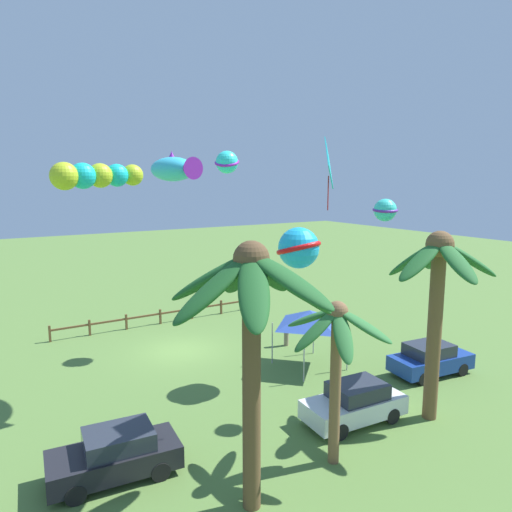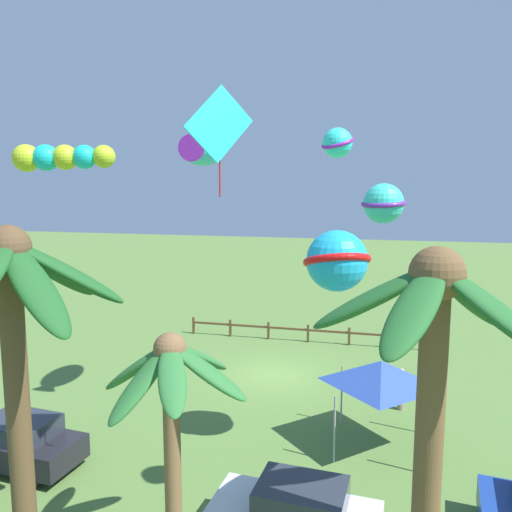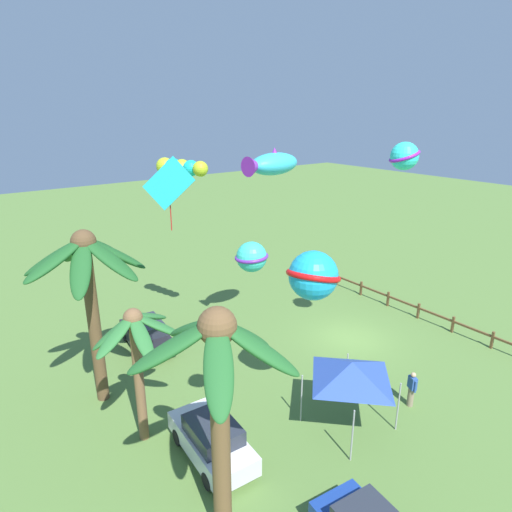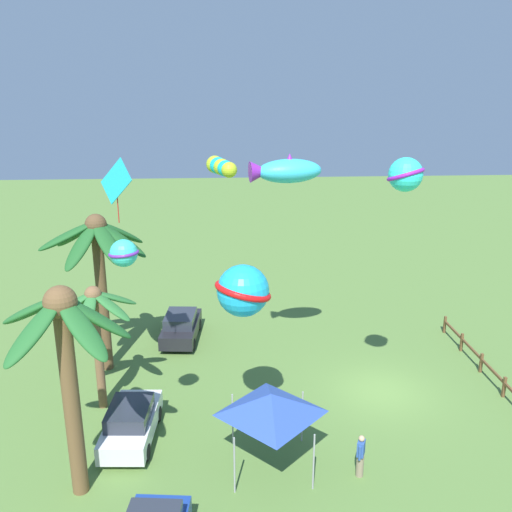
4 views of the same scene
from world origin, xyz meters
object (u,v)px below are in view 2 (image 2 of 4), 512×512
at_px(palm_tree_0, 171,393).
at_px(kite_ball_5, 337,261).
at_px(palm_tree_1, 433,349).
at_px(kite_ball_4, 337,143).
at_px(spectator_0, 401,389).
at_px(palm_tree_2, 11,307).
at_px(kite_diamond_1, 219,125).
at_px(kite_tube_3, 60,157).
at_px(kite_ball_2, 383,203).
at_px(festival_tent, 381,373).
at_px(kite_fish_0, 201,151).
at_px(parked_car_0, 18,442).

xyz_separation_m(palm_tree_0, kite_ball_5, (-2.79, -5.79, 2.00)).
height_order(palm_tree_1, kite_ball_4, kite_ball_4).
bearing_deg(kite_ball_5, spectator_0, -118.75).
relative_size(palm_tree_0, spectator_0, 3.38).
distance_m(palm_tree_2, spectator_0, 13.98).
xyz_separation_m(kite_diamond_1, kite_tube_3, (6.51, -3.77, -0.38)).
bearing_deg(kite_ball_2, palm_tree_1, 118.42).
xyz_separation_m(festival_tent, kite_diamond_1, (3.52, 5.32, 7.09)).
distance_m(festival_tent, kite_diamond_1, 9.54).
height_order(kite_tube_3, kite_ball_5, kite_tube_3).
relative_size(palm_tree_1, palm_tree_2, 0.96).
bearing_deg(kite_diamond_1, festival_tent, -123.47).
xyz_separation_m(palm_tree_1, kite_tube_3, (10.90, -4.83, 3.84)).
height_order(kite_fish_0, kite_ball_4, kite_ball_4).
relative_size(spectator_0, kite_diamond_1, 0.67).
bearing_deg(spectator_0, parked_car_0, 31.44).
distance_m(palm_tree_2, kite_ball_5, 8.75).
xyz_separation_m(kite_ball_2, kite_ball_4, (1.85, -9.32, 2.06)).
distance_m(kite_ball_4, kite_ball_5, 6.83).
xyz_separation_m(festival_tent, kite_ball_2, (0.09, 4.61, 5.45)).
bearing_deg(kite_tube_3, kite_fish_0, -144.54).
distance_m(kite_ball_2, kite_ball_5, 4.34).
height_order(festival_tent, kite_ball_5, kite_ball_5).
height_order(palm_tree_0, kite_ball_5, kite_ball_5).
bearing_deg(parked_car_0, kite_diamond_1, 167.57).
relative_size(palm_tree_2, kite_ball_5, 2.85).
relative_size(festival_tent, kite_ball_4, 1.59).
relative_size(palm_tree_2, kite_tube_3, 2.41).
relative_size(palm_tree_2, kite_ball_2, 5.73).
relative_size(kite_ball_4, kite_ball_5, 0.68).
distance_m(palm_tree_0, palm_tree_1, 5.20).
relative_size(spectator_0, kite_ball_5, 0.60).
xyz_separation_m(palm_tree_2, spectator_0, (-8.26, -10.12, -4.99)).
xyz_separation_m(spectator_0, festival_tent, (0.76, 3.01, 1.65)).
xyz_separation_m(kite_tube_3, kite_ball_4, (-8.09, -6.27, 0.79)).
bearing_deg(festival_tent, kite_ball_5, 32.51).
xyz_separation_m(palm_tree_2, kite_fish_0, (-1.21, -8.22, 3.70)).
distance_m(palm_tree_2, festival_tent, 10.86).
bearing_deg(kite_ball_4, festival_tent, 112.35).
xyz_separation_m(kite_ball_4, kite_ball_5, (-0.56, 5.59, -3.87)).
distance_m(palm_tree_1, palm_tree_2, 8.42).
bearing_deg(spectator_0, festival_tent, 75.88).
height_order(palm_tree_1, kite_fish_0, kite_fish_0).
xyz_separation_m(parked_car_0, kite_ball_4, (-8.46, -8.53, 9.22)).
height_order(palm_tree_0, kite_fish_0, kite_fish_0).
xyz_separation_m(spectator_0, kite_ball_4, (2.70, -1.71, 9.16)).
bearing_deg(palm_tree_0, kite_diamond_1, -115.71).
distance_m(festival_tent, kite_tube_3, 12.17).
relative_size(palm_tree_0, palm_tree_2, 0.71).
bearing_deg(spectator_0, kite_ball_5, 61.25).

